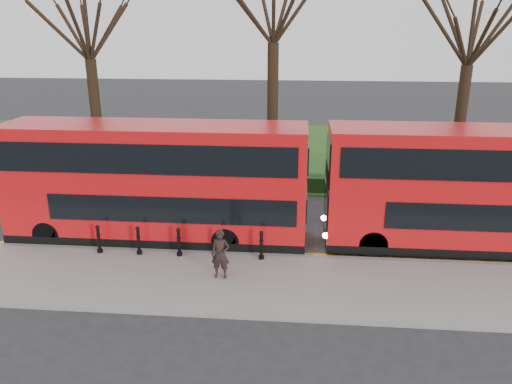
# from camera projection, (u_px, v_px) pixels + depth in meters

# --- Properties ---
(ground) EXTENTS (120.00, 120.00, 0.00)m
(ground) POSITION_uv_depth(u_px,v_px,m) (205.00, 244.00, 19.08)
(ground) COLOR #28282B
(ground) RESTS_ON ground
(pavement) EXTENTS (60.00, 4.00, 0.15)m
(pavement) POSITION_uv_depth(u_px,v_px,m) (187.00, 280.00, 16.22)
(pavement) COLOR gray
(pavement) RESTS_ON ground
(kerb) EXTENTS (60.00, 0.25, 0.16)m
(kerb) POSITION_uv_depth(u_px,v_px,m) (199.00, 254.00, 18.11)
(kerb) COLOR slate
(kerb) RESTS_ON ground
(grass_verge) EXTENTS (60.00, 18.00, 0.06)m
(grass_verge) POSITION_uv_depth(u_px,v_px,m) (246.00, 150.00, 33.23)
(grass_verge) COLOR #29521B
(grass_verge) RESTS_ON ground
(hedge) EXTENTS (60.00, 0.90, 0.80)m
(hedge) POSITION_uv_depth(u_px,v_px,m) (229.00, 181.00, 25.37)
(hedge) COLOR black
(hedge) RESTS_ON ground
(yellow_line_outer) EXTENTS (60.00, 0.10, 0.01)m
(yellow_line_outer) POSITION_uv_depth(u_px,v_px,m) (201.00, 252.00, 18.42)
(yellow_line_outer) COLOR yellow
(yellow_line_outer) RESTS_ON ground
(yellow_line_inner) EXTENTS (60.00, 0.10, 0.01)m
(yellow_line_inner) POSITION_uv_depth(u_px,v_px,m) (202.00, 250.00, 18.60)
(yellow_line_inner) COLOR yellow
(yellow_line_inner) RESTS_ON ground
(tree_left) EXTENTS (7.21, 7.21, 11.27)m
(tree_left) POSITION_uv_depth(u_px,v_px,m) (86.00, 20.00, 26.58)
(tree_left) COLOR black
(tree_left) RESTS_ON ground
(tree_right) EXTENTS (7.00, 7.00, 10.94)m
(tree_right) POSITION_uv_depth(u_px,v_px,m) (473.00, 25.00, 24.98)
(tree_right) COLOR black
(tree_right) RESTS_ON ground
(bollard_row) EXTENTS (6.01, 0.15, 1.00)m
(bollard_row) POSITION_uv_depth(u_px,v_px,m) (179.00, 243.00, 17.65)
(bollard_row) COLOR black
(bollard_row) RESTS_ON pavement
(bus_lead) EXTENTS (11.34, 2.60, 4.51)m
(bus_lead) POSITION_uv_depth(u_px,v_px,m) (156.00, 183.00, 18.88)
(bus_lead) COLOR red
(bus_lead) RESTS_ON ground
(bus_rear) EXTENTS (11.35, 2.61, 4.52)m
(bus_rear) POSITION_uv_depth(u_px,v_px,m) (485.00, 191.00, 18.03)
(bus_rear) COLOR red
(bus_rear) RESTS_ON ground
(pedestrian) EXTENTS (0.63, 0.43, 1.65)m
(pedestrian) POSITION_uv_depth(u_px,v_px,m) (220.00, 254.00, 16.02)
(pedestrian) COLOR black
(pedestrian) RESTS_ON pavement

